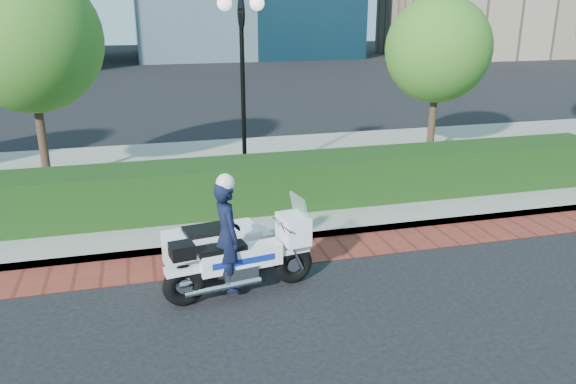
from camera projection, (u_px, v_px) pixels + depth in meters
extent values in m
plane|color=black|center=(245.00, 302.00, 8.25)|extent=(120.00, 120.00, 0.00)
cube|color=maroon|center=(229.00, 260.00, 9.62)|extent=(60.00, 1.00, 0.01)
cube|color=gray|center=(199.00, 181.00, 13.73)|extent=(60.00, 8.00, 0.15)
cube|color=black|center=(211.00, 188.00, 11.35)|extent=(18.00, 1.20, 1.00)
cylinder|color=black|center=(245.00, 178.00, 13.17)|extent=(0.30, 0.30, 0.30)
cylinder|color=black|center=(243.00, 99.00, 12.58)|extent=(0.10, 0.10, 3.70)
cylinder|color=black|center=(241.00, 13.00, 12.00)|extent=(0.04, 0.70, 0.70)
sphere|color=white|center=(224.00, 3.00, 11.85)|extent=(0.32, 0.32, 0.32)
sphere|color=white|center=(257.00, 3.00, 12.02)|extent=(0.32, 0.32, 0.32)
cylinder|color=#332319|center=(42.00, 138.00, 12.96)|extent=(0.20, 0.20, 2.17)
sphere|color=#2D6519|center=(28.00, 40.00, 12.27)|extent=(3.20, 3.20, 3.20)
cylinder|color=#332319|center=(432.00, 122.00, 15.45)|extent=(0.20, 0.20, 1.92)
sphere|color=#2D6519|center=(438.00, 49.00, 14.84)|extent=(2.80, 2.80, 2.80)
torus|color=black|center=(184.00, 285.00, 8.08)|extent=(0.66, 0.29, 0.63)
torus|color=black|center=(293.00, 264.00, 8.75)|extent=(0.66, 0.29, 0.63)
cube|color=white|center=(240.00, 257.00, 8.32)|extent=(1.28, 0.50, 0.33)
cube|color=silver|center=(238.00, 272.00, 8.38)|extent=(0.58, 0.46, 0.27)
cube|color=white|center=(293.00, 229.00, 8.56)|extent=(0.46, 0.58, 0.43)
cube|color=silver|center=(299.00, 207.00, 8.49)|extent=(0.19, 0.49, 0.38)
cube|color=black|center=(221.00, 249.00, 8.15)|extent=(0.76, 0.40, 0.10)
cube|color=black|center=(182.00, 251.00, 7.90)|extent=(0.38, 0.36, 0.21)
cube|color=white|center=(212.00, 246.00, 8.99)|extent=(1.58, 0.90, 0.53)
cube|color=black|center=(206.00, 231.00, 8.86)|extent=(0.74, 0.58, 0.08)
torus|color=black|center=(199.00, 250.00, 9.43)|extent=(0.50, 0.23, 0.48)
imported|color=black|center=(227.00, 236.00, 8.13)|extent=(0.49, 0.66, 1.66)
sphere|color=white|center=(225.00, 183.00, 7.87)|extent=(0.27, 0.27, 0.27)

